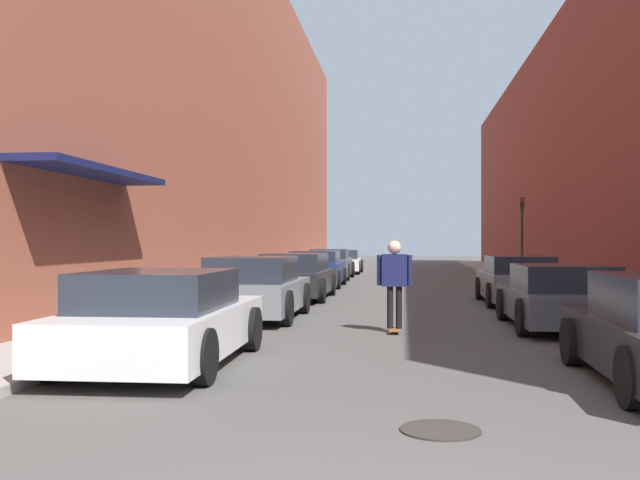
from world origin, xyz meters
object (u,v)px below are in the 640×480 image
Objects in this scene: parked_car_left_3 at (316,269)px; parked_car_right_2 at (518,281)px; parked_car_left_0 at (162,319)px; parked_car_left_5 at (343,262)px; parked_car_left_4 at (330,264)px; parked_car_left_2 at (296,277)px; skateboarder at (394,276)px; parked_car_right_1 at (561,297)px; traffic_light at (522,229)px; manhole_cover at (440,430)px; parked_car_left_1 at (254,289)px.

parked_car_left_3 reaches higher than parked_car_right_2.
parked_car_left_0 is 27.16m from parked_car_left_5.
parked_car_left_4 is at bearing -90.87° from parked_car_left_5.
parked_car_left_2 is 2.70× the size of skateboarder.
parked_car_right_1 is (6.09, -11.65, -0.04)m from parked_car_left_3.
parked_car_left_0 is at bearing -121.79° from parked_car_right_2.
parked_car_left_2 is 1.38× the size of traffic_light.
traffic_light is (4.26, 22.16, 2.12)m from manhole_cover.
traffic_light reaches higher than parked_car_left_1.
parked_car_left_3 is 5.29m from parked_car_left_4.
parked_car_right_1 is 5.24m from parked_car_right_2.
parked_car_left_1 is at bearing -90.97° from parked_car_left_2.
parked_car_left_4 is (0.01, 21.65, 0.04)m from parked_car_left_0.
manhole_cover is at bearing -79.80° from parked_car_left_3.
skateboarder is (-3.11, -0.95, 0.43)m from parked_car_right_1.
parked_car_left_1 is 0.98× the size of parked_car_right_1.
parked_car_left_1 is at bearing 147.70° from skateboarder.
parked_car_left_4 is 2.86× the size of skateboarder.
parked_car_left_2 is 1.07× the size of parked_car_right_2.
parked_car_left_0 is 0.89× the size of parked_car_left_4.
parked_car_left_5 is 11.11m from traffic_light.
parked_car_left_1 is at bearing 89.52° from parked_car_left_0.
parked_car_left_2 is at bearing -132.33° from traffic_light.
manhole_cover is (3.37, -13.78, -0.62)m from parked_car_left_2.
skateboarder is at bearing -116.86° from parked_car_right_2.
parked_car_left_0 is 1.05× the size of parked_car_left_5.
traffic_light reaches higher than manhole_cover.
parked_car_left_1 reaches higher than parked_car_left_4.
skateboarder reaches higher than parked_car_left_3.
skateboarder is at bearing 94.13° from manhole_cover.
parked_car_left_0 is at bearing 140.50° from manhole_cover.
parked_car_left_4 is at bearing 90.66° from parked_car_left_2.
parked_car_left_5 is 0.98× the size of parked_car_right_1.
skateboarder reaches higher than manhole_cover.
parked_car_left_5 reaches higher than manhole_cover.
parked_car_right_1 is 14.74m from traffic_light.
parked_car_left_1 is at bearing -89.97° from parked_car_left_3.
traffic_light is at bearing -17.05° from parked_car_left_4.
parked_car_right_1 is at bearing -62.41° from parked_car_left_3.
traffic_light is at bearing 47.67° from parked_car_left_2.
parked_car_left_4 is 5.52m from parked_car_left_5.
parked_car_left_2 is 6.10m from parked_car_right_2.
parked_car_left_0 is at bearing -128.90° from skateboarder.
parked_car_left_4 reaches higher than parked_car_right_1.
parked_car_left_4 is at bearing 90.31° from parked_car_left_3.
manhole_cover is at bearing -85.87° from skateboarder.
parked_car_right_2 is (6.02, -0.96, -0.02)m from parked_car_left_2.
parked_car_left_5 is (0.05, 21.53, -0.05)m from parked_car_left_1.
parked_car_left_2 is 10.75m from parked_car_left_4.
parked_car_left_2 reaches higher than parked_car_left_0.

